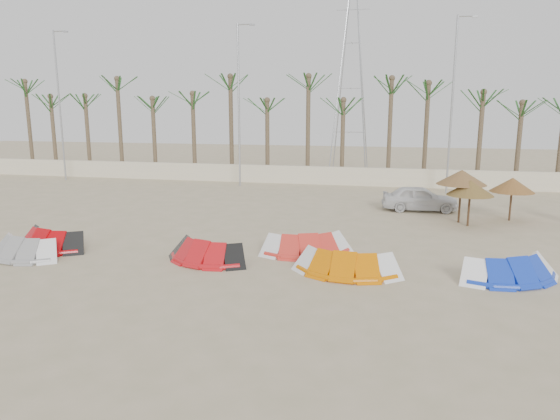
% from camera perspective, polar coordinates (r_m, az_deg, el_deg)
% --- Properties ---
extents(ground, '(120.00, 120.00, 0.00)m').
position_cam_1_polar(ground, '(15.30, -4.92, -9.19)').
color(ground, tan).
rests_on(ground, ground).
extents(boundary_wall, '(60.00, 0.30, 1.30)m').
position_cam_1_polar(boundary_wall, '(36.22, 5.48, 3.93)').
color(boundary_wall, beige).
rests_on(boundary_wall, ground).
extents(palm_line, '(52.00, 4.00, 7.70)m').
position_cam_1_polar(palm_line, '(37.34, 6.99, 13.04)').
color(palm_line, brown).
rests_on(palm_line, ground).
extents(lamp_a, '(1.25, 0.14, 11.00)m').
position_cam_1_polar(lamp_a, '(41.50, -23.86, 11.07)').
color(lamp_a, '#A5A8AD').
rests_on(lamp_a, ground).
extents(lamp_b, '(1.25, 0.14, 11.00)m').
position_cam_1_polar(lamp_b, '(35.18, -4.67, 12.08)').
color(lamp_b, '#A5A8AD').
rests_on(lamp_b, ground).
extents(lamp_c, '(1.25, 0.14, 11.00)m').
position_cam_1_polar(lamp_c, '(33.84, 19.13, 11.52)').
color(lamp_c, '#A5A8AD').
rests_on(lamp_c, ground).
extents(pylon, '(3.00, 3.00, 14.00)m').
position_cam_1_polar(pylon, '(42.12, 7.83, 4.05)').
color(pylon, '#A5A8AD').
rests_on(pylon, ground).
extents(kite_grey, '(3.20, 1.92, 0.90)m').
position_cam_1_polar(kite_grey, '(20.77, -26.92, -3.64)').
color(kite_grey, gray).
rests_on(kite_grey, ground).
extents(kite_red_left, '(3.53, 2.14, 0.90)m').
position_cam_1_polar(kite_red_left, '(21.67, -24.42, -2.82)').
color(kite_red_left, '#B70409').
rests_on(kite_red_left, ground).
extents(kite_red_mid, '(3.45, 2.24, 0.90)m').
position_cam_1_polar(kite_red_mid, '(18.28, -8.19, -4.42)').
color(kite_red_mid, red).
rests_on(kite_red_mid, ground).
extents(kite_red_right, '(3.74, 2.52, 0.90)m').
position_cam_1_polar(kite_red_right, '(19.10, 3.25, -3.62)').
color(kite_red_right, red).
rests_on(kite_red_right, ground).
extents(kite_orange, '(3.58, 1.79, 0.90)m').
position_cam_1_polar(kite_orange, '(16.97, 7.67, -5.65)').
color(kite_orange, '#DA6B00').
rests_on(kite_orange, ground).
extents(kite_blue, '(3.84, 2.76, 0.90)m').
position_cam_1_polar(kite_blue, '(17.85, 24.72, -5.77)').
color(kite_blue, '#1435BF').
rests_on(kite_blue, ground).
extents(parasol_left, '(2.34, 2.34, 2.56)m').
position_cam_1_polar(parasol_left, '(25.22, 20.05, 3.53)').
color(parasol_left, '#4C331E').
rests_on(parasol_left, ground).
extents(parasol_mid, '(2.13, 2.13, 2.16)m').
position_cam_1_polar(parasol_mid, '(24.66, 20.93, 2.37)').
color(parasol_mid, '#4C331E').
rests_on(parasol_mid, ground).
extents(parasol_right, '(2.09, 2.09, 2.12)m').
position_cam_1_polar(parasol_right, '(26.69, 25.02, 2.61)').
color(parasol_right, '#4C331E').
rests_on(parasol_right, ground).
extents(car, '(4.07, 1.86, 1.35)m').
position_cam_1_polar(car, '(27.78, 15.67, 1.30)').
color(car, silver).
rests_on(car, ground).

